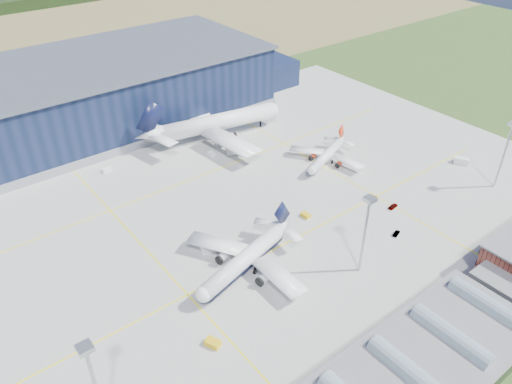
{
  "coord_description": "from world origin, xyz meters",
  "views": [
    {
      "loc": [
        -71.02,
        -89.77,
        89.29
      ],
      "look_at": [
        4.76,
        7.02,
        7.26
      ],
      "focal_mm": 35.0,
      "sensor_mm": 36.0,
      "label": 1
    }
  ],
  "objects_px": {
    "gse_van_a": "(211,247)",
    "gse_cart_a": "(211,154)",
    "light_mast_center": "(366,223)",
    "car_b": "(396,233)",
    "gse_van_b": "(462,161)",
    "hangar": "(119,90)",
    "car_a": "(393,206)",
    "light_mast_east": "(507,145)",
    "light_mast_west": "(93,375)",
    "airliner_red": "(326,151)",
    "gse_tug_a": "(213,343)",
    "airliner_widebody": "(218,114)",
    "airliner_navy": "(244,253)",
    "gse_cart_b": "(107,170)",
    "gse_tug_b": "(306,215)"
  },
  "relations": [
    {
      "from": "airliner_red",
      "to": "gse_van_a",
      "type": "height_order",
      "value": "airliner_red"
    },
    {
      "from": "airliner_navy",
      "to": "gse_van_b",
      "type": "height_order",
      "value": "airliner_navy"
    },
    {
      "from": "light_mast_east",
      "to": "gse_tug_b",
      "type": "xyz_separation_m",
      "value": [
        -60.09,
        25.75,
        -14.83
      ]
    },
    {
      "from": "airliner_navy",
      "to": "light_mast_east",
      "type": "bearing_deg",
      "value": 154.14
    },
    {
      "from": "airliner_widebody",
      "to": "gse_van_b",
      "type": "relative_size",
      "value": 11.74
    },
    {
      "from": "gse_van_a",
      "to": "gse_cart_b",
      "type": "relative_size",
      "value": 1.81
    },
    {
      "from": "gse_van_a",
      "to": "gse_cart_a",
      "type": "bearing_deg",
      "value": -18.15
    },
    {
      "from": "hangar",
      "to": "airliner_widebody",
      "type": "distance_m",
      "value": 45.12
    },
    {
      "from": "airliner_red",
      "to": "airliner_navy",
      "type": "bearing_deg",
      "value": 4.33
    },
    {
      "from": "light_mast_west",
      "to": "light_mast_center",
      "type": "xyz_separation_m",
      "value": [
        70.0,
        0.0,
        0.0
      ]
    },
    {
      "from": "light_mast_west",
      "to": "airliner_red",
      "type": "xyz_separation_m",
      "value": [
        102.07,
        44.84,
        -10.66
      ]
    },
    {
      "from": "gse_van_b",
      "to": "car_a",
      "type": "height_order",
      "value": "gse_van_b"
    },
    {
      "from": "gse_van_a",
      "to": "gse_cart_a",
      "type": "relative_size",
      "value": 1.99
    },
    {
      "from": "hangar",
      "to": "airliner_red",
      "type": "xyz_separation_m",
      "value": [
        39.26,
        -79.97,
        -6.84
      ]
    },
    {
      "from": "hangar",
      "to": "airliner_widebody",
      "type": "bearing_deg",
      "value": -62.03
    },
    {
      "from": "light_mast_east",
      "to": "gse_van_b",
      "type": "bearing_deg",
      "value": 73.13
    },
    {
      "from": "car_b",
      "to": "airliner_red",
      "type": "bearing_deg",
      "value": -35.23
    },
    {
      "from": "hangar",
      "to": "car_b",
      "type": "bearing_deg",
      "value": -77.6
    },
    {
      "from": "hangar",
      "to": "gse_van_a",
      "type": "distance_m",
      "value": 96.89
    },
    {
      "from": "hangar",
      "to": "car_a",
      "type": "bearing_deg",
      "value": -71.97
    },
    {
      "from": "light_mast_west",
      "to": "gse_van_a",
      "type": "xyz_separation_m",
      "value": [
        43.8,
        30.38,
        -14.23
      ]
    },
    {
      "from": "gse_van_b",
      "to": "light_mast_center",
      "type": "bearing_deg",
      "value": 163.27
    },
    {
      "from": "hangar",
      "to": "airliner_navy",
      "type": "relative_size",
      "value": 3.76
    },
    {
      "from": "light_mast_east",
      "to": "gse_tug_a",
      "type": "xyz_separation_m",
      "value": [
        -108.65,
        3.37,
        -14.71
      ]
    },
    {
      "from": "gse_tug_b",
      "to": "car_a",
      "type": "distance_m",
      "value": 27.67
    },
    {
      "from": "gse_cart_b",
      "to": "car_a",
      "type": "xyz_separation_m",
      "value": [
        60.22,
        -74.52,
        -0.03
      ]
    },
    {
      "from": "airliner_widebody",
      "to": "gse_van_b",
      "type": "height_order",
      "value": "airliner_widebody"
    },
    {
      "from": "airliner_widebody",
      "to": "gse_van_a",
      "type": "xyz_separation_m",
      "value": [
        -40.15,
        -54.62,
        -8.35
      ]
    },
    {
      "from": "light_mast_center",
      "to": "airliner_widebody",
      "type": "distance_m",
      "value": 86.34
    },
    {
      "from": "light_mast_west",
      "to": "gse_van_b",
      "type": "distance_m",
      "value": 141.16
    },
    {
      "from": "car_b",
      "to": "light_mast_center",
      "type": "bearing_deg",
      "value": 81.82
    },
    {
      "from": "light_mast_east",
      "to": "light_mast_west",
      "type": "bearing_deg",
      "value": 180.0
    },
    {
      "from": "gse_tug_b",
      "to": "car_b",
      "type": "bearing_deg",
      "value": -56.9
    },
    {
      "from": "light_mast_center",
      "to": "car_b",
      "type": "xyz_separation_m",
      "value": [
        19.49,
        3.48,
        -14.9
      ]
    },
    {
      "from": "light_mast_center",
      "to": "gse_cart_b",
      "type": "height_order",
      "value": "light_mast_center"
    },
    {
      "from": "airliner_widebody",
      "to": "gse_tug_b",
      "type": "height_order",
      "value": "airliner_widebody"
    },
    {
      "from": "gse_cart_a",
      "to": "gse_van_b",
      "type": "relative_size",
      "value": 0.55
    },
    {
      "from": "light_mast_west",
      "to": "gse_van_a",
      "type": "relative_size",
      "value": 4.18
    },
    {
      "from": "light_mast_east",
      "to": "gse_van_b",
      "type": "distance_m",
      "value": 21.36
    },
    {
      "from": "gse_van_b",
      "to": "gse_cart_b",
      "type": "xyz_separation_m",
      "value": [
        -100.53,
        72.01,
        -0.49
      ]
    },
    {
      "from": "light_mast_east",
      "to": "airliner_navy",
      "type": "relative_size",
      "value": 0.6
    },
    {
      "from": "car_a",
      "to": "gse_tug_a",
      "type": "bearing_deg",
      "value": 89.91
    },
    {
      "from": "light_mast_west",
      "to": "airliner_widebody",
      "type": "xyz_separation_m",
      "value": [
        83.95,
        85.0,
        -5.88
      ]
    },
    {
      "from": "hangar",
      "to": "light_mast_west",
      "type": "height_order",
      "value": "hangar"
    },
    {
      "from": "gse_tug_a",
      "to": "car_b",
      "type": "relative_size",
      "value": 1.08
    },
    {
      "from": "gse_tug_a",
      "to": "gse_cart_b",
      "type": "distance_m",
      "value": 84.79
    },
    {
      "from": "airliner_red",
      "to": "gse_tug_a",
      "type": "height_order",
      "value": "airliner_red"
    },
    {
      "from": "light_mast_center",
      "to": "car_a",
      "type": "relative_size",
      "value": 6.23
    },
    {
      "from": "gse_cart_a",
      "to": "gse_van_b",
      "type": "bearing_deg",
      "value": -41.82
    },
    {
      "from": "light_mast_east",
      "to": "car_b",
      "type": "xyz_separation_m",
      "value": [
        -45.51,
        3.48,
        -14.9
      ]
    }
  ]
}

